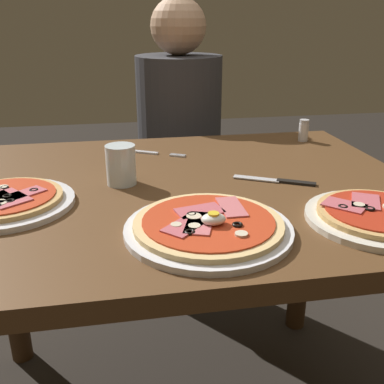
{
  "coord_description": "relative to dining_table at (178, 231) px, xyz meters",
  "views": [
    {
      "loc": [
        -0.14,
        -0.96,
        1.12
      ],
      "look_at": [
        0.01,
        -0.13,
        0.78
      ],
      "focal_mm": 41.74,
      "sensor_mm": 36.0,
      "label": 1
    }
  ],
  "objects": [
    {
      "name": "pizza_foreground",
      "position": [
        0.02,
        -0.25,
        0.13
      ],
      "size": [
        0.31,
        0.31,
        0.05
      ],
      "color": "white",
      "rests_on": "dining_table"
    },
    {
      "name": "salt_shaker",
      "position": [
        0.44,
        0.32,
        0.15
      ],
      "size": [
        0.03,
        0.03,
        0.07
      ],
      "color": "white",
      "rests_on": "dining_table"
    },
    {
      "name": "diner_person",
      "position": [
        0.11,
        0.71,
        -0.07
      ],
      "size": [
        0.32,
        0.32,
        1.18
      ],
      "rotation": [
        0.0,
        0.0,
        3.14
      ],
      "color": "black",
      "rests_on": "ground"
    },
    {
      "name": "water_glass_near",
      "position": [
        -0.13,
        0.03,
        0.16
      ],
      "size": [
        0.07,
        0.07,
        0.09
      ],
      "color": "silver",
      "rests_on": "dining_table"
    },
    {
      "name": "fork",
      "position": [
        -0.03,
        0.25,
        0.12
      ],
      "size": [
        0.15,
        0.09,
        0.0
      ],
      "color": "silver",
      "rests_on": "dining_table"
    },
    {
      "name": "pizza_across_left",
      "position": [
        0.34,
        -0.26,
        0.13
      ],
      "size": [
        0.27,
        0.27,
        0.03
      ],
      "color": "silver",
      "rests_on": "dining_table"
    },
    {
      "name": "pizza_across_right",
      "position": [
        -0.37,
        -0.06,
        0.13
      ],
      "size": [
        0.28,
        0.28,
        0.03
      ],
      "color": "white",
      "rests_on": "dining_table"
    },
    {
      "name": "dining_table",
      "position": [
        0.0,
        0.0,
        0.0
      ],
      "size": [
        1.13,
        0.86,
        0.75
      ],
      "color": "brown",
      "rests_on": "ground"
    },
    {
      "name": "knife",
      "position": [
        0.24,
        -0.02,
        0.12
      ],
      "size": [
        0.18,
        0.11,
        0.01
      ],
      "color": "silver",
      "rests_on": "dining_table"
    }
  ]
}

